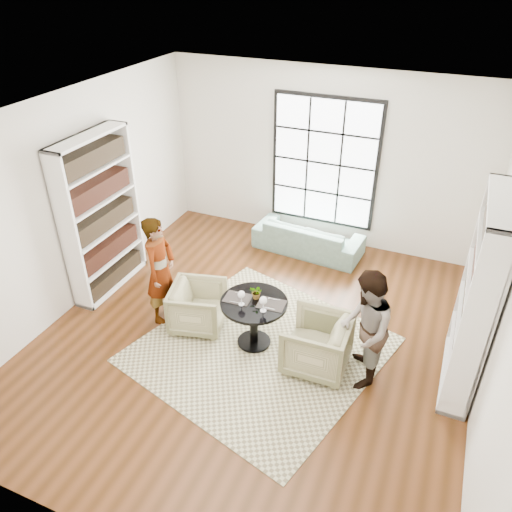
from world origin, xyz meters
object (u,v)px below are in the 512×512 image
at_px(pedestal_table, 254,313).
at_px(person_right, 365,330).
at_px(sofa, 308,237).
at_px(wine_glass_left, 241,295).
at_px(armchair_right, 317,344).
at_px(person_left, 160,270).
at_px(armchair_left, 198,307).
at_px(wine_glass_right, 263,301).
at_px(flower_centerpiece, 257,292).

distance_m(pedestal_table, person_right, 1.45).
height_order(sofa, wine_glass_left, wine_glass_left).
distance_m(armchair_right, person_right, 0.68).
bearing_deg(armchair_right, person_left, -94.43).
distance_m(armchair_left, person_left, 0.72).
relative_size(wine_glass_left, wine_glass_right, 0.97).
height_order(person_left, wine_glass_right, person_left).
distance_m(armchair_left, wine_glass_left, 0.90).
height_order(armchair_right, person_right, person_right).
xyz_separation_m(armchair_left, wine_glass_left, (0.73, -0.15, 0.51)).
distance_m(armchair_left, person_right, 2.32).
xyz_separation_m(wine_glass_left, wine_glass_right, (0.30, -0.01, 0.01)).
xyz_separation_m(armchair_right, flower_centerpiece, (-0.87, 0.16, 0.43)).
bearing_deg(armchair_right, pedestal_table, -96.70).
distance_m(pedestal_table, armchair_left, 0.87).
height_order(person_left, person_right, person_left).
relative_size(armchair_left, person_left, 0.46).
height_order(armchair_left, person_right, person_right).
bearing_deg(wine_glass_left, pedestal_table, 44.44).
xyz_separation_m(pedestal_table, wine_glass_left, (-0.12, -0.12, 0.34)).
bearing_deg(person_left, flower_centerpiece, -92.30).
xyz_separation_m(pedestal_table, person_left, (-1.40, 0.04, 0.28)).
xyz_separation_m(pedestal_table, flower_centerpiece, (0.01, 0.08, 0.28)).
relative_size(person_right, wine_glass_right, 7.11).
distance_m(person_left, person_right, 2.83).
xyz_separation_m(person_left, wine_glass_right, (1.58, -0.17, 0.06)).
bearing_deg(wine_glass_right, pedestal_table, 143.80).
bearing_deg(pedestal_table, wine_glass_left, -135.56).
xyz_separation_m(pedestal_table, armchair_right, (0.88, -0.08, -0.15)).
bearing_deg(pedestal_table, person_left, 178.49).
relative_size(person_left, wine_glass_right, 7.34).
height_order(armchair_left, flower_centerpiece, flower_centerpiece).
distance_m(armchair_right, person_left, 2.32).
distance_m(wine_glass_left, wine_glass_right, 0.30).
height_order(armchair_right, wine_glass_left, wine_glass_left).
height_order(pedestal_table, flower_centerpiece, flower_centerpiece).
bearing_deg(armchair_left, sofa, -31.12).
distance_m(sofa, person_left, 2.89).
height_order(sofa, person_right, person_right).
bearing_deg(person_left, wine_glass_left, -100.89).
xyz_separation_m(pedestal_table, armchair_left, (-0.85, 0.04, -0.18)).
xyz_separation_m(sofa, wine_glass_left, (-0.04, -2.68, 0.57)).
bearing_deg(armchair_right, sofa, -161.63).
height_order(person_left, wine_glass_left, person_left).
bearing_deg(wine_glass_left, armchair_left, 168.02).
bearing_deg(pedestal_table, armchair_left, 177.50).
bearing_deg(armchair_right, person_right, 88.52).
height_order(armchair_right, person_left, person_left).
height_order(sofa, person_left, person_left).
height_order(sofa, armchair_left, armchair_left).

